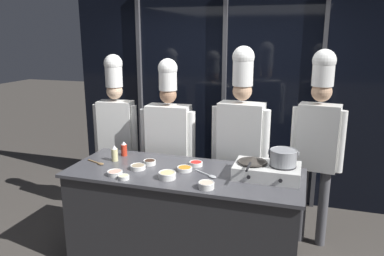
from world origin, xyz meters
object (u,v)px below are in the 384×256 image
at_px(stock_pot, 283,157).
at_px(squeeze_bottle_oil, 115,154).
at_px(prep_bowl_shrimp, 115,173).
at_px(prep_bowl_mushrooms, 138,167).
at_px(squeeze_bottle_chili, 124,149).
at_px(serving_spoon_solid, 99,163).
at_px(prep_bowl_ginger, 167,175).
at_px(chef_pastry, 318,132).
at_px(portable_stove, 267,171).
at_px(chef_head, 116,124).
at_px(chef_line, 241,133).
at_px(frying_pan, 252,160).
at_px(prep_bowl_chicken, 206,185).
at_px(prep_bowl_carrots, 185,169).
at_px(chef_sous, 169,135).
at_px(prep_bowl_noodles, 124,177).
at_px(serving_spoon_slotted, 210,175).
at_px(prep_bowl_bell_pepper, 196,163).
at_px(prep_bowl_soy_glaze, 150,162).

bearing_deg(stock_pot, squeeze_bottle_oil, -179.57).
bearing_deg(prep_bowl_shrimp, prep_bowl_mushrooms, 56.90).
bearing_deg(prep_bowl_mushrooms, squeeze_bottle_chili, 133.82).
relative_size(stock_pot, serving_spoon_solid, 1.14).
distance_m(squeeze_bottle_chili, prep_bowl_mushrooms, 0.45).
distance_m(prep_bowl_ginger, chef_pastry, 1.57).
relative_size(portable_stove, chef_head, 0.30).
height_order(squeeze_bottle_oil, chef_line, chef_line).
xyz_separation_m(prep_bowl_ginger, chef_line, (0.48, 0.86, 0.20)).
relative_size(frying_pan, prep_bowl_chicken, 3.43).
xyz_separation_m(squeeze_bottle_oil, prep_bowl_mushrooms, (0.32, -0.15, -0.05)).
height_order(squeeze_bottle_chili, prep_bowl_carrots, squeeze_bottle_chili).
bearing_deg(squeeze_bottle_oil, prep_bowl_ginger, -23.06).
relative_size(frying_pan, squeeze_bottle_chili, 3.02).
bearing_deg(chef_sous, prep_bowl_carrots, 118.53).
relative_size(prep_bowl_carrots, serving_spoon_solid, 0.63).
xyz_separation_m(prep_bowl_noodles, serving_spoon_slotted, (0.69, 0.29, -0.01)).
height_order(prep_bowl_ginger, chef_pastry, chef_pastry).
distance_m(serving_spoon_slotted, chef_sous, 0.98).
bearing_deg(squeeze_bottle_chili, prep_bowl_shrimp, -71.05).
bearing_deg(serving_spoon_solid, prep_bowl_bell_pepper, 14.18).
height_order(prep_bowl_noodles, chef_line, chef_line).
distance_m(serving_spoon_slotted, chef_pastry, 1.21).
bearing_deg(squeeze_bottle_chili, frying_pan, -7.19).
height_order(prep_bowl_soy_glaze, prep_bowl_shrimp, prep_bowl_soy_glaze).
bearing_deg(prep_bowl_noodles, frying_pan, 21.80).
height_order(prep_bowl_noodles, prep_bowl_chicken, prep_bowl_chicken).
height_order(prep_bowl_bell_pepper, chef_pastry, chef_pastry).
height_order(portable_stove, prep_bowl_soy_glaze, portable_stove).
xyz_separation_m(prep_bowl_chicken, serving_spoon_slotted, (-0.04, 0.26, -0.02)).
xyz_separation_m(prep_bowl_mushrooms, chef_pastry, (1.58, 0.79, 0.25)).
bearing_deg(serving_spoon_slotted, frying_pan, 19.93).
bearing_deg(chef_sous, prep_bowl_noodles, 84.82).
bearing_deg(prep_bowl_chicken, squeeze_bottle_oil, 159.73).
bearing_deg(portable_stove, prep_bowl_ginger, -160.25).
bearing_deg(squeeze_bottle_oil, serving_spoon_solid, -130.77).
xyz_separation_m(squeeze_bottle_oil, serving_spoon_slotted, (1.00, -0.12, -0.07)).
bearing_deg(prep_bowl_ginger, squeeze_bottle_chili, 144.86).
relative_size(frying_pan, prep_bowl_mushrooms, 3.20).
relative_size(portable_stove, chef_pastry, 0.28).
bearing_deg(chef_pastry, chef_sous, 10.45).
distance_m(frying_pan, chef_line, 0.61).
height_order(prep_bowl_noodles, prep_bowl_mushrooms, prep_bowl_mushrooms).
height_order(prep_bowl_bell_pepper, prep_bowl_ginger, prep_bowl_ginger).
relative_size(prep_bowl_soy_glaze, chef_sous, 0.06).
relative_size(stock_pot, squeeze_bottle_chili, 1.70).
xyz_separation_m(prep_bowl_shrimp, prep_bowl_ginger, (0.47, 0.06, 0.01)).
relative_size(frying_pan, prep_bowl_shrimp, 3.33).
relative_size(chef_sous, chef_line, 0.93).
relative_size(stock_pot, prep_bowl_soy_glaze, 2.16).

